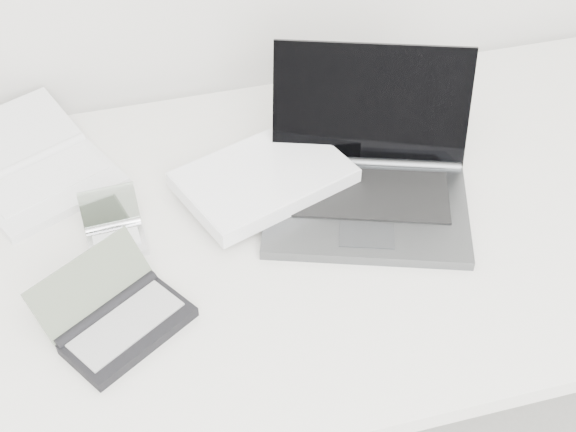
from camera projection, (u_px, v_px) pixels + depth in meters
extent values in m
cube|color=white|center=(299.00, 229.00, 1.34)|extent=(1.60, 0.80, 0.03)
cylinder|color=silver|center=(552.00, 182.00, 1.97)|extent=(0.04, 0.04, 0.70)
cube|color=#4F5154|center=(366.00, 211.00, 1.33)|extent=(0.39, 0.33, 0.02)
cube|color=black|center=(367.00, 194.00, 1.35)|extent=(0.30, 0.21, 0.00)
cube|color=black|center=(371.00, 105.00, 1.36)|extent=(0.34, 0.17, 0.21)
cylinder|color=#4F5154|center=(367.00, 163.00, 1.41)|extent=(0.32, 0.13, 0.02)
cube|color=#36383B|center=(367.00, 235.00, 1.28)|extent=(0.10, 0.08, 0.00)
cube|color=white|center=(264.00, 178.00, 1.36)|extent=(0.32, 0.27, 0.03)
cube|color=white|center=(264.00, 171.00, 1.35)|extent=(0.32, 0.26, 0.00)
cube|color=white|center=(51.00, 188.00, 1.38)|extent=(0.27, 0.23, 0.02)
cube|color=white|center=(46.00, 179.00, 1.38)|extent=(0.22, 0.17, 0.00)
cube|color=silver|center=(8.00, 136.00, 1.44)|extent=(0.26, 0.22, 0.04)
cylinder|color=white|center=(29.00, 162.00, 1.41)|extent=(0.21, 0.11, 0.02)
cube|color=silver|center=(117.00, 243.00, 1.28)|extent=(0.09, 0.07, 0.01)
cube|color=white|center=(117.00, 240.00, 1.28)|extent=(0.07, 0.04, 0.00)
cube|color=gray|center=(109.00, 206.00, 1.30)|extent=(0.09, 0.04, 0.06)
cylinder|color=silver|center=(113.00, 226.00, 1.30)|extent=(0.09, 0.02, 0.01)
cube|color=black|center=(129.00, 331.00, 1.15)|extent=(0.21, 0.18, 0.02)
cube|color=gray|center=(126.00, 324.00, 1.15)|extent=(0.18, 0.15, 0.00)
cube|color=#5E6755|center=(90.00, 284.00, 1.16)|extent=(0.19, 0.15, 0.07)
cylinder|color=black|center=(107.00, 309.00, 1.17)|extent=(0.16, 0.11, 0.02)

